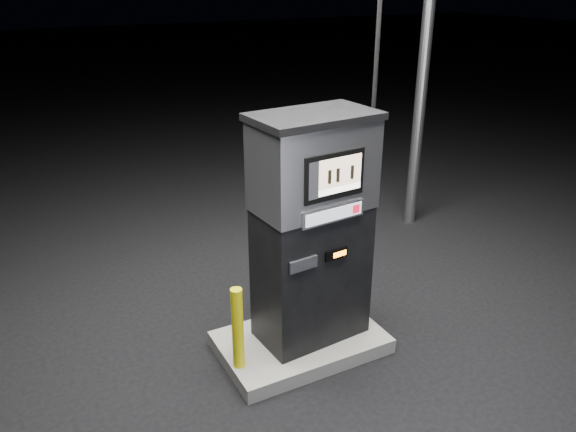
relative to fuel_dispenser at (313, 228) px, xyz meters
name	(u,v)px	position (x,y,z in m)	size (l,w,h in m)	color
ground	(301,348)	(-0.13, -0.02, -1.29)	(80.00, 80.00, 0.00)	black
pump_island	(301,342)	(-0.13, -0.02, -1.22)	(1.60, 1.00, 0.15)	slate
fuel_dispenser	(313,228)	(0.00, 0.00, 0.00)	(1.25, 0.74, 4.62)	black
bollard_left	(238,328)	(-0.85, -0.15, -0.74)	(0.11, 0.11, 0.81)	yellow
bollard_right	(354,281)	(0.48, -0.03, -0.67)	(0.13, 0.13, 0.95)	yellow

